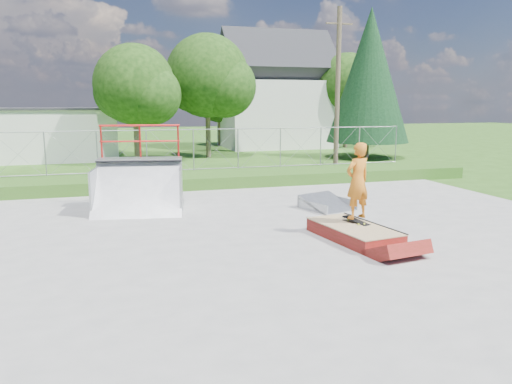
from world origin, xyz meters
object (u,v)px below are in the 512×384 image
(quarter_pipe, at_px, (138,170))
(skater, at_px, (358,184))
(grind_box, at_px, (354,233))
(flat_bank_ramp, at_px, (328,203))

(quarter_pipe, xyz_separation_m, skater, (5.20, -4.62, 0.05))
(quarter_pipe, bearing_deg, grind_box, -35.22)
(grind_box, relative_size, skater, 1.40)
(grind_box, height_order, flat_bank_ramp, flat_bank_ramp)
(quarter_pipe, height_order, skater, quarter_pipe)
(skater, bearing_deg, flat_bank_ramp, -117.42)
(flat_bank_ramp, relative_size, skater, 0.75)
(quarter_pipe, distance_m, skater, 6.96)
(grind_box, distance_m, flat_bank_ramp, 3.65)
(quarter_pipe, distance_m, flat_bank_ramp, 6.16)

